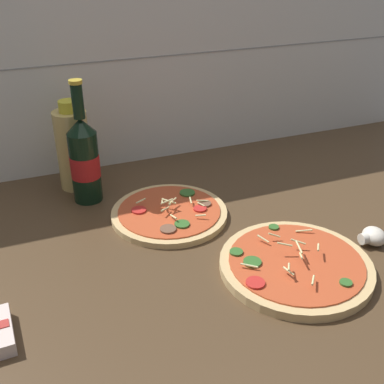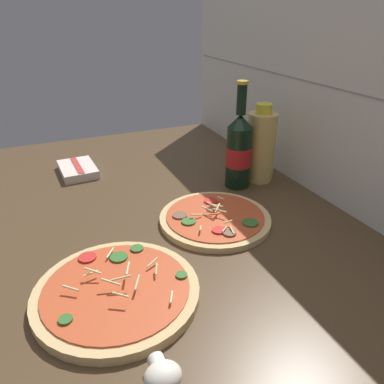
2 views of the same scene
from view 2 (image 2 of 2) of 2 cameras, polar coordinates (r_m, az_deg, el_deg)
name	(u,v)px [view 2 (image 2 of 2)]	position (r cm, az deg, el deg)	size (l,w,h in cm)	color
counter_slab	(166,256)	(77.36, -3.98, -9.68)	(160.00, 90.00, 2.50)	#4C3823
tile_backsplash	(363,94)	(89.97, 24.57, 13.40)	(160.00, 1.13, 60.00)	silver
pizza_near	(117,291)	(66.72, -11.39, -14.64)	(28.07, 28.07, 4.77)	tan
pizza_far	(215,218)	(85.77, 3.51, -4.05)	(25.36, 25.36, 4.36)	tan
beer_bottle	(239,150)	(99.96, 7.13, 6.36)	(6.64, 6.64, 28.14)	black
oil_bottle	(261,146)	(105.03, 10.45, 6.90)	(7.86, 7.86, 21.56)	#D6B766
mushroom_left	(162,375)	(53.68, -4.56, -26.03)	(5.31, 5.06, 3.54)	white
dish_towel	(78,169)	(115.38, -17.02, 3.32)	(14.65, 10.35, 2.56)	beige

